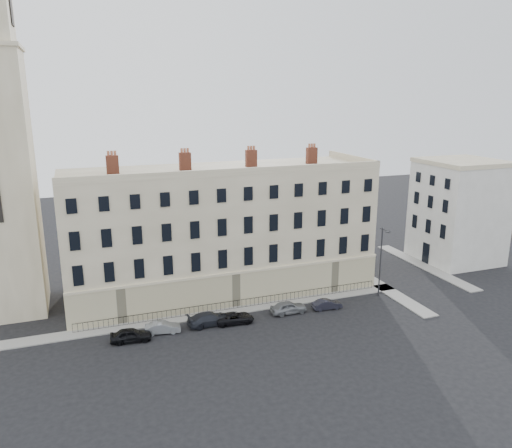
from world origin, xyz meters
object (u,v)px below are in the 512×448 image
Objects in this scene: car_a at (131,335)px; car_e at (289,307)px; car_d at (235,318)px; car_f at (327,304)px; car_c at (210,319)px; streetlamp at (381,259)px; car_b at (163,327)px.

car_e reaches higher than car_a.
car_e is at bearing -83.07° from car_d.
car_e is 1.19× the size of car_f.
car_c reaches higher than car_a.
car_a is 0.84× the size of car_c.
car_c is (8.15, 0.88, 0.01)m from car_a.
car_e is (17.06, 0.67, 0.01)m from car_a.
streetlamp is at bearing -86.35° from car_e.
car_c is 8.91m from car_e.
car_c is at bearing 169.51° from streetlamp.
car_e is at bearing -81.90° from car_a.
car_c is at bearing -79.27° from car_b.
car_c is 13.43m from car_f.
car_d is 1.22× the size of car_f.
car_a is 1.11× the size of car_b.
car_c is 1.15× the size of car_d.
car_b is 18.34m from car_f.
car_e is at bearing -81.23° from car_b.
streetlamp is at bearing -93.26° from car_c.
car_b is at bearing 169.59° from streetlamp.
car_f is (4.51, -0.47, -0.13)m from car_e.
car_e is at bearing -95.86° from car_c.
car_d is 10.83m from car_f.
car_c is 1.39× the size of car_f.
car_e reaches higher than car_d.
car_e is (8.91, -0.20, 0.00)m from car_c.
streetlamp is (20.97, 0.47, 4.02)m from car_c.
car_d is at bearing -82.08° from car_a.
car_e reaches higher than car_b.
car_f is 0.40× the size of streetlamp.
streetlamp is (12.06, 0.67, 4.02)m from car_e.
car_f is (10.83, -0.18, -0.01)m from car_d.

